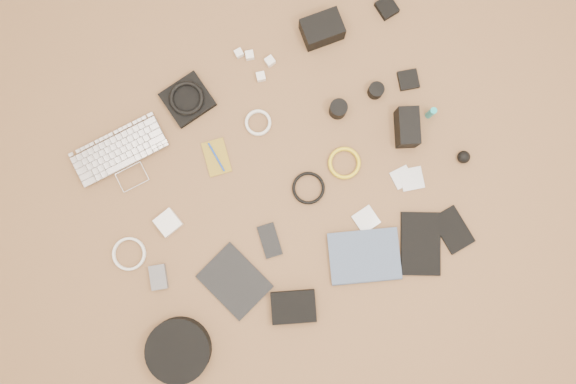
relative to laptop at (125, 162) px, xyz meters
name	(u,v)px	position (x,y,z in m)	size (l,w,h in m)	color
room_shell	(273,114)	(0.50, -0.30, 1.24)	(4.04, 4.04, 2.58)	olive
laptop	(125,162)	(0.00, 0.00, 0.00)	(0.35, 0.24, 0.03)	silver
headphone_pouch	(188,100)	(0.30, 0.13, 0.00)	(0.16, 0.15, 0.03)	black
headphones	(187,98)	(0.30, 0.13, 0.02)	(0.13, 0.13, 0.02)	black
charger_a	(239,53)	(0.54, 0.22, 0.00)	(0.03, 0.03, 0.03)	white
charger_b	(250,55)	(0.57, 0.20, 0.00)	(0.03, 0.03, 0.03)	white
charger_c	(270,61)	(0.64, 0.15, 0.00)	(0.03, 0.03, 0.03)	white
charger_d	(261,77)	(0.58, 0.11, 0.00)	(0.03, 0.03, 0.03)	white
dslr_camera	(322,29)	(0.86, 0.18, 0.03)	(0.15, 0.10, 0.08)	black
lens_pouch	(387,8)	(1.12, 0.17, 0.00)	(0.07, 0.07, 0.03)	black
notebook_olive	(217,157)	(0.32, -0.11, -0.01)	(0.08, 0.13, 0.01)	olive
pen_blue	(216,157)	(0.32, -0.11, 0.00)	(0.01, 0.01, 0.12)	#153BAC
cable_white_a	(258,123)	(0.51, -0.05, -0.01)	(0.10, 0.10, 0.01)	white
lens_a	(338,109)	(0.80, -0.12, 0.02)	(0.06, 0.06, 0.07)	black
lens_b	(376,91)	(0.96, -0.11, 0.01)	(0.06, 0.06, 0.05)	black
card_reader	(408,80)	(1.09, -0.11, 0.00)	(0.07, 0.07, 0.02)	black
power_brick	(168,223)	(0.07, -0.27, 0.00)	(0.08, 0.08, 0.03)	white
cable_white_b	(130,254)	(-0.11, -0.32, -0.01)	(0.12, 0.12, 0.01)	white
cable_black	(308,188)	(0.59, -0.34, -0.01)	(0.12, 0.12, 0.01)	black
cable_yellow	(344,163)	(0.74, -0.31, -0.01)	(0.12, 0.12, 0.01)	yellow
flash	(407,128)	(1.00, -0.28, 0.04)	(0.07, 0.14, 0.10)	black
lens_cleaner	(431,113)	(1.11, -0.26, 0.03)	(0.02, 0.02, 0.08)	#1AA9AB
battery_charger	(158,277)	(-0.04, -0.44, 0.00)	(0.06, 0.09, 0.02)	#5E5E63
tablet	(235,281)	(0.21, -0.56, -0.01)	(0.18, 0.23, 0.01)	black
phone	(270,241)	(0.38, -0.47, -0.01)	(0.06, 0.12, 0.01)	black
filter_case_left	(366,219)	(0.74, -0.53, -0.01)	(0.08, 0.08, 0.01)	silver
filter_case_mid	(402,177)	(0.92, -0.44, -0.01)	(0.07, 0.07, 0.01)	silver
filter_case_right	(412,179)	(0.95, -0.46, -0.01)	(0.08, 0.08, 0.01)	silver
air_blower	(464,157)	(1.16, -0.46, 0.01)	(0.05, 0.05, 0.05)	black
headphone_case	(179,350)	(-0.06, -0.70, 0.02)	(0.23, 0.23, 0.06)	black
drive_case	(293,307)	(0.37, -0.72, 0.01)	(0.16, 0.11, 0.04)	black
paperback	(367,283)	(0.65, -0.74, 0.00)	(0.19, 0.25, 0.03)	#435472
notebook_black_a	(420,244)	(0.89, -0.69, -0.01)	(0.14, 0.23, 0.02)	black
notebook_black_b	(453,230)	(1.02, -0.69, -0.01)	(0.10, 0.15, 0.01)	black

